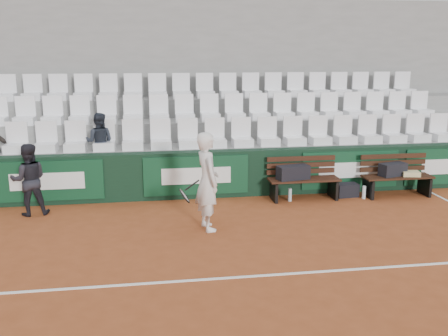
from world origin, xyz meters
TOP-DOWN VIEW (x-y plane):
  - ground at (0.00, 0.00)m, footprint 80.00×80.00m
  - court_baseline at (0.00, 0.00)m, footprint 18.00×0.06m
  - back_barrier at (0.07, 3.99)m, footprint 18.00×0.34m
  - grandstand_tier_front at (0.00, 4.62)m, footprint 18.00×0.95m
  - grandstand_tier_mid at (0.00, 5.58)m, footprint 18.00×0.95m
  - grandstand_tier_back at (0.00, 6.53)m, footprint 18.00×0.95m
  - grandstand_rear_wall at (0.00, 7.15)m, footprint 18.00×0.30m
  - seat_row_front at (0.00, 4.45)m, footprint 11.90×0.44m
  - seat_row_mid at (0.00, 5.40)m, footprint 11.90×0.44m
  - seat_row_back at (0.00, 6.35)m, footprint 11.90×0.44m
  - bench_left at (2.05, 3.50)m, footprint 1.50×0.56m
  - bench_right at (4.11, 3.43)m, footprint 1.50×0.56m
  - sports_bag_left at (1.80, 3.49)m, footprint 0.71×0.42m
  - sports_bag_right at (4.01, 3.46)m, footprint 0.64×0.42m
  - towel at (4.38, 3.38)m, footprint 0.41×0.33m
  - sports_bag_ground at (3.03, 3.55)m, footprint 0.48×0.31m
  - water_bottle_near at (1.72, 3.40)m, footprint 0.08×0.08m
  - water_bottle_far at (3.33, 3.34)m, footprint 0.08×0.08m
  - tennis_player at (-0.18, 2.01)m, footprint 0.76×0.70m
  - ball_kid at (-3.43, 3.30)m, footprint 0.76×0.64m
  - spectator_c at (-2.20, 4.50)m, footprint 0.69×0.58m

SIDE VIEW (x-z plane):
  - ground at x=0.00m, z-range 0.00..0.00m
  - court_baseline at x=0.00m, z-range 0.00..0.01m
  - water_bottle_near at x=1.72m, z-range 0.00..0.27m
  - water_bottle_far at x=3.33m, z-range 0.00..0.28m
  - sports_bag_ground at x=3.03m, z-range 0.00..0.28m
  - bench_left at x=2.05m, z-range 0.00..0.45m
  - bench_right at x=4.11m, z-range 0.00..0.45m
  - grandstand_tier_front at x=0.00m, z-range 0.00..1.00m
  - towel at x=4.38m, z-range 0.45..0.55m
  - back_barrier at x=0.07m, z-range 0.00..1.00m
  - sports_bag_right at x=4.01m, z-range 0.45..0.72m
  - sports_bag_left at x=1.80m, z-range 0.45..0.74m
  - ball_kid at x=-3.43m, z-range 0.00..1.38m
  - grandstand_tier_mid at x=0.00m, z-range 0.00..1.45m
  - tennis_player at x=-0.18m, z-range 0.00..1.73m
  - grandstand_tier_back at x=0.00m, z-range 0.00..1.90m
  - seat_row_front at x=0.00m, z-range 1.00..1.63m
  - spectator_c at x=-2.20m, z-range 1.00..2.25m
  - seat_row_mid at x=0.00m, z-range 1.45..2.08m
  - grandstand_rear_wall at x=0.00m, z-range 0.00..4.40m
  - seat_row_back at x=0.00m, z-range 1.90..2.53m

